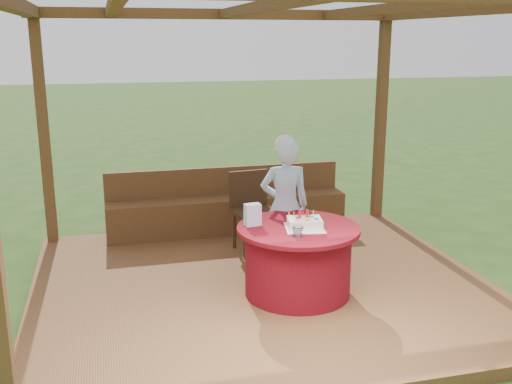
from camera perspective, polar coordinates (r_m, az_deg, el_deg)
ground at (r=6.13m, az=0.59°, el=-9.65°), size 60.00×60.00×0.00m
deck at (r=6.11m, az=0.59°, el=-9.14°), size 4.50×4.00×0.12m
pergola at (r=5.60m, az=0.65°, el=13.44°), size 4.50×4.00×2.72m
bench at (r=7.58m, az=-2.75°, el=-1.81°), size 3.00×0.42×0.80m
table at (r=5.74m, az=4.00°, el=-6.46°), size 1.16×1.16×0.67m
chair at (r=6.86m, az=-0.36°, el=-1.38°), size 0.51×0.51×0.91m
elderly_woman at (r=6.20m, az=2.76°, el=-1.10°), size 0.54×0.38×1.44m
birthday_cake at (r=5.57m, az=4.66°, el=-2.98°), size 0.41×0.41×0.17m
gift_bag at (r=5.63m, az=-0.33°, el=-2.17°), size 0.16×0.11×0.21m
drinking_glass at (r=5.34m, az=4.01°, el=-3.78°), size 0.11×0.11×0.09m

